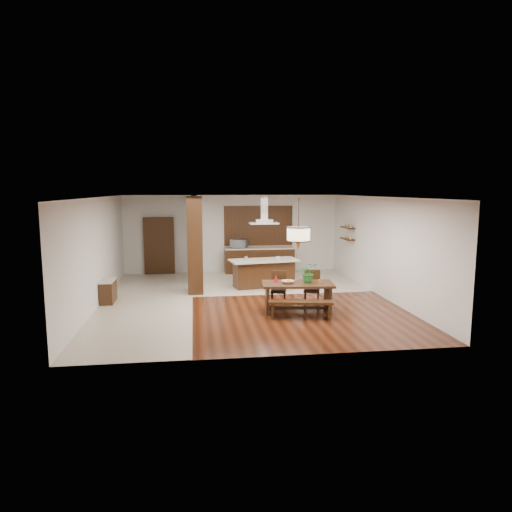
{
  "coord_description": "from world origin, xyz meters",
  "views": [
    {
      "loc": [
        -1.43,
        -12.59,
        3.11
      ],
      "look_at": [
        0.3,
        0.0,
        1.25
      ],
      "focal_mm": 32.0,
      "sensor_mm": 36.0,
      "label": 1
    }
  ],
  "objects": [
    {
      "name": "room_shell",
      "position": [
        0.0,
        0.0,
        2.06
      ],
      "size": [
        9.0,
        9.04,
        2.92
      ],
      "color": "#341509",
      "rests_on": "ground"
    },
    {
      "name": "rear_counter",
      "position": [
        1.0,
        4.2,
        0.48
      ],
      "size": [
        2.6,
        0.62,
        0.95
      ],
      "color": "black",
      "rests_on": "ground"
    },
    {
      "name": "shelf_lower",
      "position": [
        3.87,
        2.6,
        1.4
      ],
      "size": [
        0.26,
        0.9,
        0.04
      ],
      "primitive_type": "cube",
      "color": "black",
      "rests_on": "room_shell"
    },
    {
      "name": "kitchen_window",
      "position": [
        1.0,
        4.46,
        1.75
      ],
      "size": [
        2.6,
        0.08,
        1.5
      ],
      "primitive_type": "cube",
      "color": "brown",
      "rests_on": "room_shell"
    },
    {
      "name": "gold_ornament",
      "position": [
        1.68,
        -1.62,
        0.8
      ],
      "size": [
        0.1,
        0.1,
        0.11
      ],
      "primitive_type": "cylinder",
      "rotation": [
        0.0,
        0.0,
        -0.4
      ],
      "color": "gold",
      "rests_on": "dining_table"
    },
    {
      "name": "microwave",
      "position": [
        0.24,
        4.18,
        1.11
      ],
      "size": [
        0.71,
        0.61,
        0.33
      ],
      "primitive_type": "imported",
      "rotation": [
        0.0,
        0.0,
        -0.43
      ],
      "color": "silver",
      "rests_on": "rear_counter"
    },
    {
      "name": "hallway_doorway",
      "position": [
        -2.7,
        4.4,
        1.05
      ],
      "size": [
        1.1,
        0.2,
        2.1
      ],
      "primitive_type": "cube",
      "color": "black",
      "rests_on": "ground"
    },
    {
      "name": "dining_bench",
      "position": [
        1.11,
        -2.09,
        0.22
      ],
      "size": [
        1.6,
        0.62,
        0.44
      ],
      "primitive_type": null,
      "rotation": [
        0.0,
        0.0,
        -0.19
      ],
      "color": "black",
      "rests_on": "ground"
    },
    {
      "name": "dining_chair_left",
      "position": [
        0.79,
        -0.85,
        0.47
      ],
      "size": [
        0.5,
        0.5,
        0.94
      ],
      "primitive_type": null,
      "rotation": [
        0.0,
        0.0,
        -0.23
      ],
      "color": "black",
      "rests_on": "ground"
    },
    {
      "name": "napkin_cone",
      "position": [
        0.64,
        -1.27,
        0.85
      ],
      "size": [
        0.13,
        0.13,
        0.2
      ],
      "primitive_type": "cone",
      "rotation": [
        0.0,
        0.0,
        0.04
      ],
      "color": "#A70B19",
      "rests_on": "dining_table"
    },
    {
      "name": "fruit_bowl",
      "position": [
        0.91,
        -1.46,
        0.78
      ],
      "size": [
        0.37,
        0.37,
        0.07
      ],
      "primitive_type": "imported",
      "rotation": [
        0.0,
        0.0,
        0.28
      ],
      "color": "beige",
      "rests_on": "dining_table"
    },
    {
      "name": "island_cup",
      "position": [
        1.21,
        1.5,
        0.94
      ],
      "size": [
        0.13,
        0.13,
        0.1
      ],
      "primitive_type": "imported",
      "rotation": [
        0.0,
        0.0,
        0.03
      ],
      "color": "white",
      "rests_on": "kitchen_island"
    },
    {
      "name": "kitchen_island",
      "position": [
        0.77,
        1.63,
        0.46
      ],
      "size": [
        2.28,
        1.26,
        0.89
      ],
      "rotation": [
        0.0,
        0.0,
        0.15
      ],
      "color": "black",
      "rests_on": "ground"
    },
    {
      "name": "tile_hallway",
      "position": [
        -2.75,
        0.0,
        0.01
      ],
      "size": [
        2.5,
        9.0,
        0.01
      ],
      "primitive_type": "cube",
      "color": "beige",
      "rests_on": "ground"
    },
    {
      "name": "tile_kitchen",
      "position": [
        1.25,
        2.5,
        0.01
      ],
      "size": [
        5.5,
        4.0,
        0.01
      ],
      "primitive_type": "cube",
      "color": "beige",
      "rests_on": "ground"
    },
    {
      "name": "dining_table",
      "position": [
        1.18,
        -1.45,
        0.55
      ],
      "size": [
        1.88,
        1.08,
        0.75
      ],
      "rotation": [
        0.0,
        0.0,
        -0.11
      ],
      "color": "black",
      "rests_on": "ground"
    },
    {
      "name": "soffit_band",
      "position": [
        0.0,
        0.0,
        2.88
      ],
      "size": [
        8.0,
        9.0,
        0.02
      ],
      "primitive_type": "cube",
      "color": "#38180E",
      "rests_on": "room_shell"
    },
    {
      "name": "hallway_console",
      "position": [
        -3.81,
        0.2,
        0.32
      ],
      "size": [
        0.37,
        0.88,
        0.63
      ],
      "primitive_type": "cube",
      "color": "black",
      "rests_on": "ground"
    },
    {
      "name": "pendant_lantern",
      "position": [
        1.18,
        -1.45,
        2.25
      ],
      "size": [
        0.64,
        0.64,
        1.31
      ],
      "primitive_type": null,
      "color": "beige",
      "rests_on": "room_shell"
    },
    {
      "name": "partition_pier",
      "position": [
        -1.4,
        1.2,
        1.45
      ],
      "size": [
        0.45,
        1.0,
        2.9
      ],
      "primitive_type": "cube",
      "color": "black",
      "rests_on": "ground"
    },
    {
      "name": "dining_chair_right",
      "position": [
        1.68,
        -0.95,
        0.48
      ],
      "size": [
        0.53,
        0.53,
        0.96
      ],
      "primitive_type": null,
      "rotation": [
        0.0,
        0.0,
        -0.3
      ],
      "color": "black",
      "rests_on": "ground"
    },
    {
      "name": "range_hood",
      "position": [
        0.77,
        1.64,
        2.46
      ],
      "size": [
        0.9,
        0.55,
        0.87
      ],
      "primitive_type": null,
      "color": "silver",
      "rests_on": "room_shell"
    },
    {
      "name": "foliage_plant",
      "position": [
        1.47,
        -1.39,
        1.0
      ],
      "size": [
        0.46,
        0.4,
        0.5
      ],
      "primitive_type": "imported",
      "rotation": [
        0.0,
        0.0,
        -0.02
      ],
      "color": "#246D29",
      "rests_on": "dining_table"
    },
    {
      "name": "partition_stub",
      "position": [
        -1.4,
        3.3,
        1.45
      ],
      "size": [
        0.18,
        2.4,
        2.9
      ],
      "primitive_type": "cube",
      "color": "silver",
      "rests_on": "ground"
    },
    {
      "name": "shelf_upper",
      "position": [
        3.87,
        2.6,
        1.8
      ],
      "size": [
        0.26,
        0.9,
        0.04
      ],
      "primitive_type": "cube",
      "color": "black",
      "rests_on": "room_shell"
    }
  ]
}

